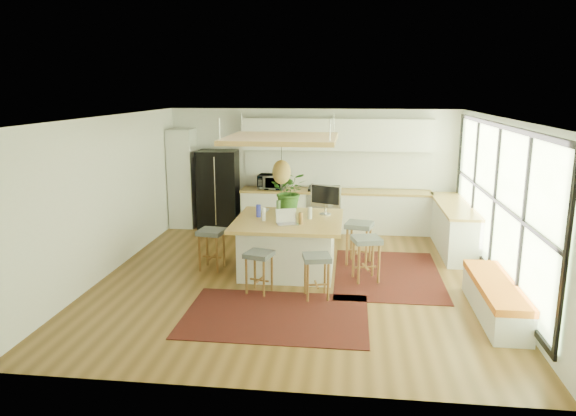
# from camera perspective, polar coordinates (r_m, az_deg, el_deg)

# --- Properties ---
(floor) EXTENTS (7.00, 7.00, 0.00)m
(floor) POSITION_cam_1_polar(r_m,az_deg,el_deg) (9.20, 0.88, -7.42)
(floor) COLOR brown
(floor) RESTS_ON ground
(ceiling) EXTENTS (7.00, 7.00, 0.00)m
(ceiling) POSITION_cam_1_polar(r_m,az_deg,el_deg) (8.65, 0.94, 9.63)
(ceiling) COLOR white
(ceiling) RESTS_ON ground
(wall_back) EXTENTS (6.50, 0.00, 6.50)m
(wall_back) POSITION_cam_1_polar(r_m,az_deg,el_deg) (12.26, 2.59, 4.18)
(wall_back) COLOR silver
(wall_back) RESTS_ON ground
(wall_front) EXTENTS (6.50, 0.00, 6.50)m
(wall_front) POSITION_cam_1_polar(r_m,az_deg,el_deg) (5.47, -2.88, -6.67)
(wall_front) COLOR silver
(wall_front) RESTS_ON ground
(wall_left) EXTENTS (0.00, 7.00, 7.00)m
(wall_left) POSITION_cam_1_polar(r_m,az_deg,el_deg) (9.70, -18.56, 1.26)
(wall_left) COLOR silver
(wall_left) RESTS_ON ground
(wall_right) EXTENTS (0.00, 7.00, 7.00)m
(wall_right) POSITION_cam_1_polar(r_m,az_deg,el_deg) (9.09, 21.73, 0.28)
(wall_right) COLOR silver
(wall_right) RESTS_ON ground
(window_wall) EXTENTS (0.10, 6.20, 2.60)m
(window_wall) POSITION_cam_1_polar(r_m,az_deg,el_deg) (9.07, 21.58, 0.60)
(window_wall) COLOR black
(window_wall) RESTS_ON wall_right
(pantry) EXTENTS (0.55, 0.60, 2.25)m
(pantry) POSITION_cam_1_polar(r_m,az_deg,el_deg) (12.54, -11.11, 3.11)
(pantry) COLOR silver
(pantry) RESTS_ON floor
(back_counter_base) EXTENTS (4.20, 0.60, 0.88)m
(back_counter_base) POSITION_cam_1_polar(r_m,az_deg,el_deg) (12.08, 5.04, -0.37)
(back_counter_base) COLOR silver
(back_counter_base) RESTS_ON floor
(back_counter_top) EXTENTS (4.24, 0.64, 0.05)m
(back_counter_top) POSITION_cam_1_polar(r_m,az_deg,el_deg) (11.99, 5.08, 1.77)
(back_counter_top) COLOR olive
(back_counter_top) RESTS_ON back_counter_base
(backsplash) EXTENTS (4.20, 0.02, 0.80)m
(backsplash) POSITION_cam_1_polar(r_m,az_deg,el_deg) (12.21, 5.17, 4.11)
(backsplash) COLOR white
(backsplash) RESTS_ON wall_back
(upper_cabinets) EXTENTS (4.20, 0.34, 0.70)m
(upper_cabinets) POSITION_cam_1_polar(r_m,az_deg,el_deg) (11.96, 5.22, 7.79)
(upper_cabinets) COLOR silver
(upper_cabinets) RESTS_ON wall_back
(range) EXTENTS (0.76, 0.62, 1.00)m
(range) POSITION_cam_1_polar(r_m,az_deg,el_deg) (12.08, 3.86, -0.06)
(range) COLOR #A5A5AA
(range) RESTS_ON floor
(right_counter_base) EXTENTS (0.60, 2.50, 0.88)m
(right_counter_base) POSITION_cam_1_polar(r_m,az_deg,el_deg) (11.12, 17.19, -2.05)
(right_counter_base) COLOR silver
(right_counter_base) RESTS_ON floor
(right_counter_top) EXTENTS (0.64, 2.54, 0.05)m
(right_counter_top) POSITION_cam_1_polar(r_m,az_deg,el_deg) (11.02, 17.34, 0.27)
(right_counter_top) COLOR olive
(right_counter_top) RESTS_ON right_counter_base
(window_bench) EXTENTS (0.52, 2.00, 0.50)m
(window_bench) POSITION_cam_1_polar(r_m,az_deg,el_deg) (8.21, 21.17, -8.99)
(window_bench) COLOR silver
(window_bench) RESTS_ON floor
(ceiling_panel) EXTENTS (1.86, 1.86, 0.80)m
(ceiling_panel) POSITION_cam_1_polar(r_m,az_deg,el_deg) (9.13, -0.70, 5.70)
(ceiling_panel) COLOR olive
(ceiling_panel) RESTS_ON ceiling
(rug_near) EXTENTS (2.60, 1.80, 0.01)m
(rug_near) POSITION_cam_1_polar(r_m,az_deg,el_deg) (7.75, -1.31, -11.36)
(rug_near) COLOR black
(rug_near) RESTS_ON floor
(rug_right) EXTENTS (1.80, 2.60, 0.01)m
(rug_right) POSITION_cam_1_polar(r_m,az_deg,el_deg) (9.50, 10.52, -6.93)
(rug_right) COLOR black
(rug_right) RESTS_ON floor
(fridge) EXTENTS (0.91, 0.73, 1.78)m
(fridge) POSITION_cam_1_polar(r_m,az_deg,el_deg) (12.33, -7.42, 2.14)
(fridge) COLOR black
(fridge) RESTS_ON floor
(island) EXTENTS (1.85, 1.85, 0.93)m
(island) POSITION_cam_1_polar(r_m,az_deg,el_deg) (9.42, 0.06, -3.93)
(island) COLOR olive
(island) RESTS_ON floor
(stool_near_left) EXTENTS (0.49, 0.49, 0.67)m
(stool_near_left) POSITION_cam_1_polar(r_m,az_deg,el_deg) (8.46, -3.08, -6.71)
(stool_near_left) COLOR #474D4F
(stool_near_left) RESTS_ON floor
(stool_near_right) EXTENTS (0.48, 0.48, 0.69)m
(stool_near_right) POSITION_cam_1_polar(r_m,az_deg,el_deg) (8.25, 3.06, -7.22)
(stool_near_right) COLOR #474D4F
(stool_near_right) RESTS_ON floor
(stool_right_front) EXTENTS (0.54, 0.54, 0.75)m
(stool_right_front) POSITION_cam_1_polar(r_m,az_deg,el_deg) (9.05, 8.29, -5.52)
(stool_right_front) COLOR #474D4F
(stool_right_front) RESTS_ON floor
(stool_right_back) EXTENTS (0.55, 0.55, 0.78)m
(stool_right_back) POSITION_cam_1_polar(r_m,az_deg,el_deg) (9.87, 7.52, -3.94)
(stool_right_back) COLOR #474D4F
(stool_right_back) RESTS_ON floor
(stool_left_side) EXTENTS (0.49, 0.49, 0.73)m
(stool_left_side) POSITION_cam_1_polar(r_m,az_deg,el_deg) (9.60, -8.10, -4.44)
(stool_left_side) COLOR #474D4F
(stool_left_side) RESTS_ON floor
(laptop) EXTENTS (0.45, 0.46, 0.26)m
(laptop) POSITION_cam_1_polar(r_m,az_deg,el_deg) (8.91, -0.05, -1.01)
(laptop) COLOR #A5A5AA
(laptop) RESTS_ON island
(monitor) EXTENTS (0.63, 0.43, 0.55)m
(monitor) POSITION_cam_1_polar(r_m,az_deg,el_deg) (9.60, 4.01, 0.81)
(monitor) COLOR #A5A5AA
(monitor) RESTS_ON island
(microwave) EXTENTS (0.61, 0.36, 0.40)m
(microwave) POSITION_cam_1_polar(r_m,az_deg,el_deg) (12.06, -1.74, 2.97)
(microwave) COLOR #A5A5AA
(microwave) RESTS_ON back_counter_top
(island_plant) EXTENTS (0.68, 0.75, 0.57)m
(island_plant) POSITION_cam_1_polar(r_m,az_deg,el_deg) (9.89, 0.21, 1.35)
(island_plant) COLOR #1E4C19
(island_plant) RESTS_ON island
(island_bowl) EXTENTS (0.23, 0.23, 0.05)m
(island_bowl) POSITION_cam_1_polar(r_m,az_deg,el_deg) (9.83, -2.65, -0.28)
(island_bowl) COLOR beige
(island_bowl) RESTS_ON island
(island_bottle_0) EXTENTS (0.07, 0.07, 0.19)m
(island_bottle_0) POSITION_cam_1_polar(r_m,az_deg,el_deg) (9.45, -3.18, -0.39)
(island_bottle_0) COLOR #333ACF
(island_bottle_0) RESTS_ON island
(island_bottle_1) EXTENTS (0.07, 0.07, 0.19)m
(island_bottle_1) POSITION_cam_1_polar(r_m,az_deg,el_deg) (9.19, -2.52, -0.77)
(island_bottle_1) COLOR white
(island_bottle_1) RESTS_ON island
(island_bottle_2) EXTENTS (0.07, 0.07, 0.19)m
(island_bottle_2) POSITION_cam_1_polar(r_m,az_deg,el_deg) (8.96, 1.43, -1.10)
(island_bottle_2) COLOR brown
(island_bottle_2) RESTS_ON island
(island_bottle_3) EXTENTS (0.07, 0.07, 0.19)m
(island_bottle_3) POSITION_cam_1_polar(r_m,az_deg,el_deg) (9.29, 2.24, -0.61)
(island_bottle_3) COLOR beige
(island_bottle_3) RESTS_ON island
(island_bottle_4) EXTENTS (0.07, 0.07, 0.19)m
(island_bottle_4) POSITION_cam_1_polar(r_m,az_deg,el_deg) (9.55, -0.95, -0.24)
(island_bottle_4) COLOR #557848
(island_bottle_4) RESTS_ON island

